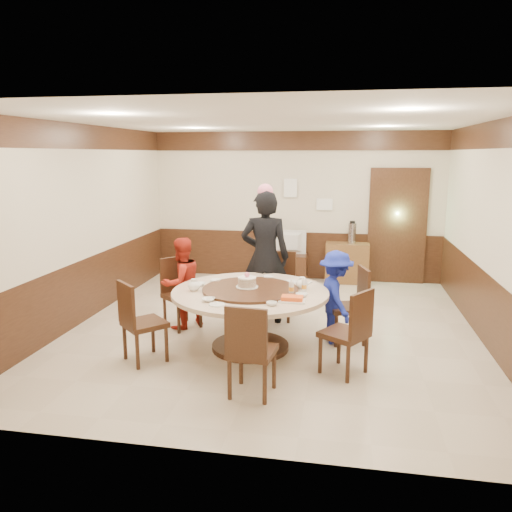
% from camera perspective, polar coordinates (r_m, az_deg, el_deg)
% --- Properties ---
extents(room, '(6.00, 6.04, 2.84)m').
position_cam_1_polar(room, '(6.75, 2.07, 0.42)').
color(room, beige).
rests_on(room, ground).
extents(banquet_table, '(1.91, 1.91, 0.78)m').
position_cam_1_polar(banquet_table, '(6.16, -0.66, -5.91)').
color(banquet_table, '#371E11').
rests_on(banquet_table, ground).
extents(chair_0, '(0.55, 0.55, 0.97)m').
position_cam_1_polar(chair_0, '(6.58, 10.49, -7.05)').
color(chair_0, '#371E11').
rests_on(chair_0, ground).
extents(chair_1, '(0.47, 0.48, 0.97)m').
position_cam_1_polar(chair_1, '(7.38, 2.65, -4.79)').
color(chair_1, '#371E11').
rests_on(chair_1, ground).
extents(chair_2, '(0.62, 0.62, 0.97)m').
position_cam_1_polar(chair_2, '(7.08, -8.50, -5.63)').
color(chair_2, '#371E11').
rests_on(chair_2, ground).
extents(chair_3, '(0.62, 0.62, 0.97)m').
position_cam_1_polar(chair_3, '(6.02, -12.76, -8.91)').
color(chair_3, '#371E11').
rests_on(chair_3, ground).
extents(chair_4, '(0.49, 0.50, 0.97)m').
position_cam_1_polar(chair_4, '(5.10, -0.50, -12.48)').
color(chair_4, '#371E11').
rests_on(chair_4, ground).
extents(chair_5, '(0.61, 0.61, 0.97)m').
position_cam_1_polar(chair_5, '(5.65, 10.17, -10.22)').
color(chair_5, '#371E11').
rests_on(chair_5, ground).
extents(person_standing, '(0.72, 0.49, 1.89)m').
position_cam_1_polar(person_standing, '(7.08, 1.04, -0.12)').
color(person_standing, black).
rests_on(person_standing, ground).
extents(person_red, '(0.76, 0.78, 1.27)m').
position_cam_1_polar(person_red, '(6.97, -8.51, -3.08)').
color(person_red, '#AE2517').
rests_on(person_red, ground).
extents(person_blue, '(0.67, 0.88, 1.20)m').
position_cam_1_polar(person_blue, '(6.44, 9.11, -4.67)').
color(person_blue, navy).
rests_on(person_blue, ground).
extents(birthday_cake, '(0.28, 0.28, 0.19)m').
position_cam_1_polar(birthday_cake, '(6.12, -1.03, -2.99)').
color(birthday_cake, white).
rests_on(birthday_cake, banquet_table).
extents(teapot_left, '(0.17, 0.15, 0.13)m').
position_cam_1_polar(teapot_left, '(6.12, -7.09, -3.40)').
color(teapot_left, white).
rests_on(teapot_left, banquet_table).
extents(teapot_right, '(0.17, 0.15, 0.13)m').
position_cam_1_polar(teapot_right, '(6.20, 5.27, -3.18)').
color(teapot_right, white).
rests_on(teapot_right, banquet_table).
extents(bowl_0, '(0.14, 0.14, 0.04)m').
position_cam_1_polar(bowl_0, '(6.51, -4.64, -2.83)').
color(bowl_0, white).
rests_on(bowl_0, banquet_table).
extents(bowl_1, '(0.12, 0.12, 0.04)m').
position_cam_1_polar(bowl_1, '(5.51, 1.80, -5.47)').
color(bowl_1, white).
rests_on(bowl_1, banquet_table).
extents(bowl_2, '(0.15, 0.15, 0.04)m').
position_cam_1_polar(bowl_2, '(5.68, -5.45, -5.00)').
color(bowl_2, white).
rests_on(bowl_2, banquet_table).
extents(bowl_3, '(0.14, 0.14, 0.04)m').
position_cam_1_polar(bowl_3, '(5.84, 5.23, -4.48)').
color(bowl_3, white).
rests_on(bowl_3, banquet_table).
extents(bowl_4, '(0.15, 0.15, 0.04)m').
position_cam_1_polar(bowl_4, '(6.35, -6.48, -3.23)').
color(bowl_4, white).
rests_on(bowl_4, banquet_table).
extents(bowl_5, '(0.14, 0.14, 0.04)m').
position_cam_1_polar(bowl_5, '(6.65, 1.42, -2.45)').
color(bowl_5, white).
rests_on(bowl_5, banquet_table).
extents(saucer_near, '(0.18, 0.18, 0.01)m').
position_cam_1_polar(saucer_near, '(5.54, -4.49, -5.55)').
color(saucer_near, white).
rests_on(saucer_near, banquet_table).
extents(saucer_far, '(0.18, 0.18, 0.01)m').
position_cam_1_polar(saucer_far, '(6.51, 4.06, -2.93)').
color(saucer_far, white).
rests_on(saucer_far, banquet_table).
extents(shrimp_platter, '(0.30, 0.20, 0.06)m').
position_cam_1_polar(shrimp_platter, '(5.66, 4.16, -4.94)').
color(shrimp_platter, white).
rests_on(shrimp_platter, banquet_table).
extents(bottle_0, '(0.06, 0.06, 0.16)m').
position_cam_1_polar(bottle_0, '(5.91, 4.06, -3.68)').
color(bottle_0, white).
rests_on(bottle_0, banquet_table).
extents(bottle_1, '(0.06, 0.06, 0.16)m').
position_cam_1_polar(bottle_1, '(6.03, 5.52, -3.42)').
color(bottle_1, white).
rests_on(bottle_1, banquet_table).
extents(tv_stand, '(0.85, 0.45, 0.50)m').
position_cam_1_polar(tv_stand, '(9.59, 3.31, -1.29)').
color(tv_stand, '#371E11').
rests_on(tv_stand, ground).
extents(television, '(0.81, 0.19, 0.46)m').
position_cam_1_polar(television, '(9.50, 3.34, 1.54)').
color(television, gray).
rests_on(television, tv_stand).
extents(side_cabinet, '(0.80, 0.40, 0.75)m').
position_cam_1_polar(side_cabinet, '(9.53, 10.35, -0.77)').
color(side_cabinet, brown).
rests_on(side_cabinet, ground).
extents(thermos, '(0.15, 0.15, 0.38)m').
position_cam_1_polar(thermos, '(9.43, 10.92, 2.57)').
color(thermos, silver).
rests_on(thermos, side_cabinet).
extents(notice_left, '(0.25, 0.00, 0.35)m').
position_cam_1_polar(notice_left, '(9.57, 3.96, 7.76)').
color(notice_left, white).
rests_on(notice_left, room).
extents(notice_right, '(0.30, 0.00, 0.22)m').
position_cam_1_polar(notice_right, '(9.55, 7.83, 5.86)').
color(notice_right, white).
rests_on(notice_right, room).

